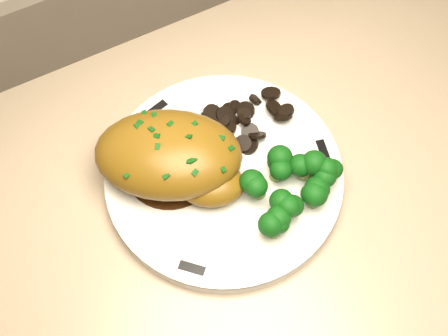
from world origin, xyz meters
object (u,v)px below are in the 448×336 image
counter (361,243)px  chicken_breast (173,158)px  plate (224,176)px  broccoli_florets (292,188)px

counter → chicken_breast: size_ratio=10.59×
counter → chicken_breast: 0.62m
plate → chicken_breast: size_ratio=1.39×
plate → broccoli_florets: 0.09m
chicken_breast → broccoli_florets: size_ratio=1.88×
counter → plate: size_ratio=7.64×
counter → broccoli_florets: counter is taller
chicken_breast → counter: bearing=17.4°
plate → broccoli_florets: bearing=-50.8°
broccoli_florets → plate: bearing=129.2°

